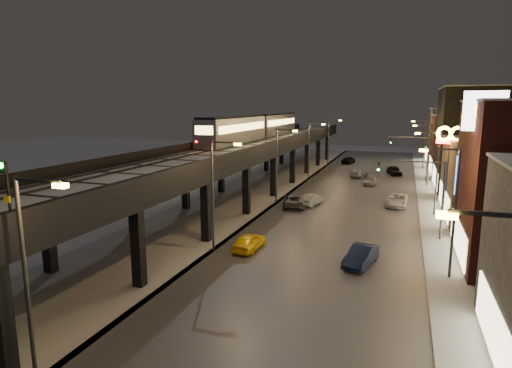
% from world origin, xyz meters
% --- Properties ---
extents(ground, '(220.00, 220.00, 0.00)m').
position_xyz_m(ground, '(0.00, 0.00, 0.00)').
color(ground, silver).
extents(road_surface, '(17.00, 120.00, 0.06)m').
position_xyz_m(road_surface, '(7.50, 35.00, 0.03)').
color(road_surface, '#46474D').
rests_on(road_surface, ground).
extents(sidewalk_right, '(4.00, 120.00, 0.14)m').
position_xyz_m(sidewalk_right, '(17.50, 35.00, 0.07)').
color(sidewalk_right, '#9FA1A8').
rests_on(sidewalk_right, ground).
extents(under_viaduct_pavement, '(11.00, 120.00, 0.06)m').
position_xyz_m(under_viaduct_pavement, '(-6.00, 35.00, 0.03)').
color(under_viaduct_pavement, '#9FA1A8').
rests_on(under_viaduct_pavement, ground).
extents(elevated_viaduct, '(9.00, 100.00, 6.30)m').
position_xyz_m(elevated_viaduct, '(-6.00, 31.84, 5.62)').
color(elevated_viaduct, black).
rests_on(elevated_viaduct, ground).
extents(viaduct_trackbed, '(8.40, 100.00, 0.32)m').
position_xyz_m(viaduct_trackbed, '(-6.01, 31.97, 6.39)').
color(viaduct_trackbed, '#B2B7C1').
rests_on(viaduct_trackbed, elevated_viaduct).
extents(viaduct_parapet_streetside, '(0.30, 100.00, 1.10)m').
position_xyz_m(viaduct_parapet_streetside, '(-1.65, 32.00, 6.85)').
color(viaduct_parapet_streetside, black).
rests_on(viaduct_parapet_streetside, elevated_viaduct).
extents(viaduct_parapet_far, '(0.30, 100.00, 1.10)m').
position_xyz_m(viaduct_parapet_far, '(-10.35, 32.00, 6.85)').
color(viaduct_parapet_far, black).
rests_on(viaduct_parapet_far, elevated_viaduct).
extents(building_c, '(12.20, 15.20, 8.16)m').
position_xyz_m(building_c, '(23.99, 32.00, 4.08)').
color(building_c, brown).
rests_on(building_c, ground).
extents(building_d, '(12.20, 13.20, 14.16)m').
position_xyz_m(building_d, '(23.99, 48.00, 7.08)').
color(building_d, black).
rests_on(building_d, ground).
extents(building_e, '(12.20, 12.20, 10.16)m').
position_xyz_m(building_e, '(23.99, 62.00, 5.08)').
color(building_e, '#5B291E').
rests_on(building_e, ground).
extents(building_f, '(12.20, 16.20, 11.16)m').
position_xyz_m(building_f, '(23.99, 76.00, 5.58)').
color(building_f, '#49494D').
rests_on(building_f, ground).
extents(streetlight_left_0, '(2.57, 0.28, 9.00)m').
position_xyz_m(streetlight_left_0, '(-0.43, -5.00, 5.24)').
color(streetlight_left_0, '#38383A').
rests_on(streetlight_left_0, ground).
extents(streetlight_left_1, '(2.57, 0.28, 9.00)m').
position_xyz_m(streetlight_left_1, '(-0.43, 13.00, 5.24)').
color(streetlight_left_1, '#38383A').
rests_on(streetlight_left_1, ground).
extents(streetlight_right_1, '(2.56, 0.28, 9.00)m').
position_xyz_m(streetlight_right_1, '(16.73, 13.00, 5.24)').
color(streetlight_right_1, '#38383A').
rests_on(streetlight_right_1, ground).
extents(streetlight_left_2, '(2.57, 0.28, 9.00)m').
position_xyz_m(streetlight_left_2, '(-0.43, 31.00, 5.24)').
color(streetlight_left_2, '#38383A').
rests_on(streetlight_left_2, ground).
extents(streetlight_right_2, '(2.56, 0.28, 9.00)m').
position_xyz_m(streetlight_right_2, '(16.73, 31.00, 5.24)').
color(streetlight_right_2, '#38383A').
rests_on(streetlight_right_2, ground).
extents(streetlight_left_3, '(2.57, 0.28, 9.00)m').
position_xyz_m(streetlight_left_3, '(-0.43, 49.00, 5.24)').
color(streetlight_left_3, '#38383A').
rests_on(streetlight_left_3, ground).
extents(streetlight_right_3, '(2.56, 0.28, 9.00)m').
position_xyz_m(streetlight_right_3, '(16.73, 49.00, 5.24)').
color(streetlight_right_3, '#38383A').
rests_on(streetlight_right_3, ground).
extents(streetlight_left_4, '(2.57, 0.28, 9.00)m').
position_xyz_m(streetlight_left_4, '(-0.43, 67.00, 5.24)').
color(streetlight_left_4, '#38383A').
rests_on(streetlight_left_4, ground).
extents(streetlight_right_4, '(2.56, 0.28, 9.00)m').
position_xyz_m(streetlight_right_4, '(16.73, 67.00, 5.24)').
color(streetlight_right_4, '#38383A').
rests_on(streetlight_right_4, ground).
extents(traffic_light_rig_a, '(6.10, 0.34, 7.00)m').
position_xyz_m(traffic_light_rig_a, '(15.84, 22.00, 4.50)').
color(traffic_light_rig_a, '#38383A').
rests_on(traffic_light_rig_a, ground).
extents(traffic_light_rig_b, '(6.10, 0.34, 7.00)m').
position_xyz_m(traffic_light_rig_b, '(15.84, 52.00, 4.50)').
color(traffic_light_rig_b, '#38383A').
rests_on(traffic_light_rig_b, ground).
extents(subway_train, '(3.09, 37.32, 3.69)m').
position_xyz_m(subway_train, '(-8.50, 46.20, 8.45)').
color(subway_train, gray).
rests_on(subway_train, viaduct_trackbed).
extents(rail_signal, '(0.33, 0.42, 2.84)m').
position_xyz_m(rail_signal, '(-2.10, -4.28, 8.63)').
color(rail_signal, black).
rests_on(rail_signal, viaduct_trackbed).
extents(car_taxi, '(1.85, 4.19, 1.40)m').
position_xyz_m(car_taxi, '(2.04, 14.05, 0.70)').
color(car_taxi, yellow).
rests_on(car_taxi, ground).
extents(car_near_white, '(2.28, 4.34, 1.36)m').
position_xyz_m(car_near_white, '(3.53, 31.41, 0.68)').
color(car_near_white, gray).
rests_on(car_near_white, ground).
extents(car_mid_silver, '(3.62, 5.78, 1.49)m').
position_xyz_m(car_mid_silver, '(1.75, 30.18, 0.74)').
color(car_mid_silver, '#4F5358').
rests_on(car_mid_silver, ground).
extents(car_mid_dark, '(2.92, 4.93, 1.34)m').
position_xyz_m(car_mid_dark, '(6.80, 53.77, 0.67)').
color(car_mid_dark, '#9195A3').
rests_on(car_mid_dark, ground).
extents(car_far_white, '(2.62, 4.68, 1.50)m').
position_xyz_m(car_far_white, '(2.99, 69.87, 0.75)').
color(car_far_white, black).
rests_on(car_far_white, ground).
extents(car_onc_silver, '(2.43, 4.57, 1.43)m').
position_xyz_m(car_onc_silver, '(11.03, 13.55, 0.72)').
color(car_onc_silver, black).
rests_on(car_onc_silver, ground).
extents(car_onc_dark, '(2.64, 5.26, 1.43)m').
position_xyz_m(car_onc_dark, '(13.08, 34.22, 0.71)').
color(car_onc_dark, silver).
rests_on(car_onc_dark, ground).
extents(car_onc_white, '(1.81, 4.28, 1.23)m').
position_xyz_m(car_onc_white, '(9.08, 47.33, 0.62)').
color(car_onc_white, gray).
rests_on(car_onc_white, ground).
extents(car_onc_red, '(2.99, 4.70, 1.49)m').
position_xyz_m(car_onc_red, '(12.19, 57.90, 0.74)').
color(car_onc_red, black).
rests_on(car_onc_red, ground).
extents(sign_mcdonalds, '(2.85, 0.77, 9.61)m').
position_xyz_m(sign_mcdonalds, '(18.00, 30.69, 7.75)').
color(sign_mcdonalds, '#38383A').
rests_on(sign_mcdonalds, ground).
extents(sign_citgo, '(2.67, 0.39, 12.68)m').
position_xyz_m(sign_citgo, '(18.50, 14.89, 9.88)').
color(sign_citgo, '#38383A').
rests_on(sign_citgo, ground).
extents(sign_carwash, '(1.46, 0.35, 7.59)m').
position_xyz_m(sign_carwash, '(18.50, 21.49, 5.30)').
color(sign_carwash, '#38383A').
rests_on(sign_carwash, ground).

